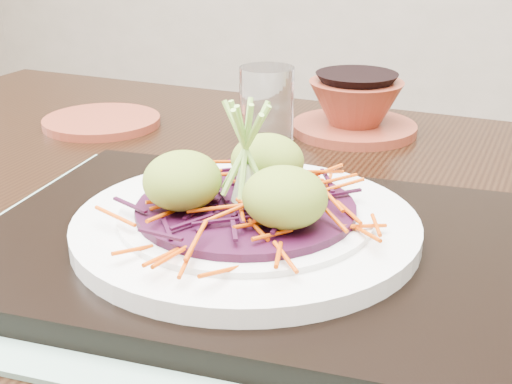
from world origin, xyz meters
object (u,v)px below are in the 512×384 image
at_px(terracotta_side_plate, 102,122).
at_px(serving_tray, 246,246).
at_px(white_plate, 246,224).
at_px(dining_table, 263,320).
at_px(water_glass, 267,106).
at_px(terracotta_bowl_set, 355,110).

bearing_deg(terracotta_side_plate, serving_tray, -39.43).
xyz_separation_m(serving_tray, white_plate, (-0.00, 0.00, 0.02)).
bearing_deg(dining_table, water_glass, 112.41).
height_order(serving_tray, white_plate, white_plate).
bearing_deg(terracotta_bowl_set, white_plate, -86.85).
bearing_deg(terracotta_side_plate, white_plate, -39.43).
xyz_separation_m(white_plate, terracotta_bowl_set, (-0.02, 0.38, -0.00)).
relative_size(dining_table, terracotta_side_plate, 8.47).
distance_m(serving_tray, water_glass, 0.31).
bearing_deg(white_plate, terracotta_side_plate, 140.57).
bearing_deg(dining_table, white_plate, -76.89).
height_order(terracotta_side_plate, water_glass, water_glass).
bearing_deg(white_plate, dining_table, 103.02).
height_order(white_plate, terracotta_side_plate, white_plate).
xyz_separation_m(serving_tray, terracotta_side_plate, (-0.34, 0.28, -0.01)).
distance_m(white_plate, terracotta_bowl_set, 0.38).
relative_size(serving_tray, water_glass, 4.56).
relative_size(terracotta_side_plate, terracotta_bowl_set, 0.78).
distance_m(terracotta_side_plate, terracotta_bowl_set, 0.33).
relative_size(dining_table, white_plate, 4.69).
relative_size(white_plate, terracotta_bowl_set, 1.41).
height_order(water_glass, terracotta_bowl_set, water_glass).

